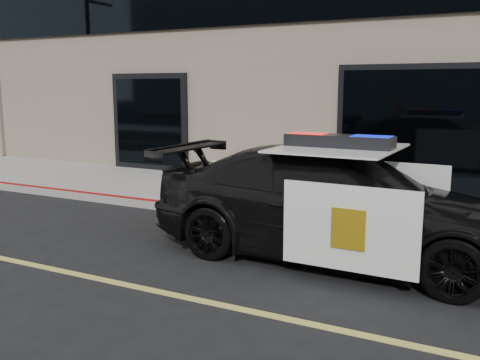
% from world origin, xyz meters
% --- Properties ---
extents(ground, '(120.00, 120.00, 0.00)m').
position_xyz_m(ground, '(0.00, 0.00, 0.00)').
color(ground, black).
rests_on(ground, ground).
extents(sidewalk_n, '(60.00, 3.50, 0.15)m').
position_xyz_m(sidewalk_n, '(0.00, 5.25, 0.07)').
color(sidewalk_n, gray).
rests_on(sidewalk_n, ground).
extents(police_car, '(2.55, 5.43, 1.75)m').
position_xyz_m(police_car, '(-1.26, 2.23, 0.79)').
color(police_car, black).
rests_on(police_car, ground).
extents(fire_hydrant, '(0.38, 0.52, 0.83)m').
position_xyz_m(fire_hydrant, '(-4.29, 4.01, 0.54)').
color(fire_hydrant, white).
rests_on(fire_hydrant, sidewalk_n).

